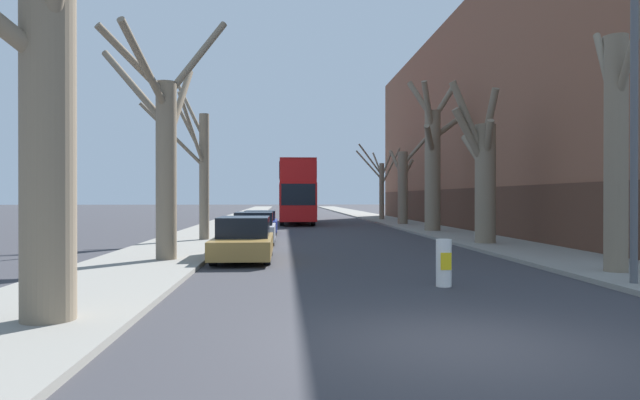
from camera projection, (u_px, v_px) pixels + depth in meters
ground_plane at (460, 345)px, 7.63m from camera, size 300.00×300.00×0.00m
sidewalk_left at (243, 216)px, 57.11m from camera, size 3.49×120.00×0.12m
sidewalk_right at (370, 216)px, 57.94m from camera, size 3.49×120.00×0.12m
building_facade_right at (519, 125)px, 37.51m from camera, size 10.08×43.48×13.48m
street_tree_left_0 at (46, 84)px, 8.53m from camera, size 3.64×3.57×8.72m
street_tree_left_1 at (164, 147)px, 17.08m from camera, size 4.04×4.99×7.62m
street_tree_left_2 at (200, 166)px, 25.06m from camera, size 2.82×3.01×7.27m
street_tree_right_0 at (616, 142)px, 14.29m from camera, size 1.23×3.45×6.62m
street_tree_right_1 at (483, 173)px, 23.24m from camera, size 2.07×2.80×6.67m
street_tree_right_2 at (433, 161)px, 31.87m from camera, size 3.75×3.03×8.63m
street_tree_right_3 at (403, 185)px, 40.18m from camera, size 2.38×2.28×6.14m
street_tree_right_4 at (381, 184)px, 48.73m from camera, size 3.48×3.19×6.60m
double_decker_bus at (297, 189)px, 42.83m from camera, size 2.54×10.42×4.63m
parked_car_0 at (244, 240)px, 18.02m from camera, size 1.79×4.56×1.35m
parked_car_1 at (254, 229)px, 24.33m from camera, size 1.80×3.90×1.34m
parked_car_2 at (260, 223)px, 30.67m from camera, size 1.83×4.10×1.26m
lamp_post at (629, 99)px, 12.29m from camera, size 1.40×0.20×7.29m
traffic_bollard at (444, 263)px, 12.61m from camera, size 0.34×0.35×1.05m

